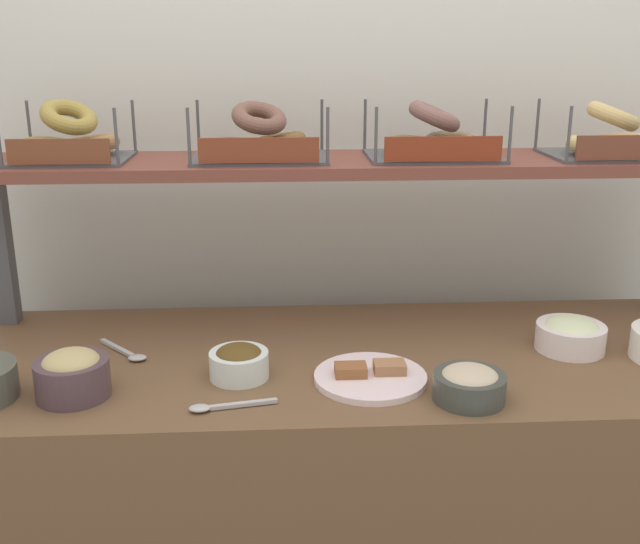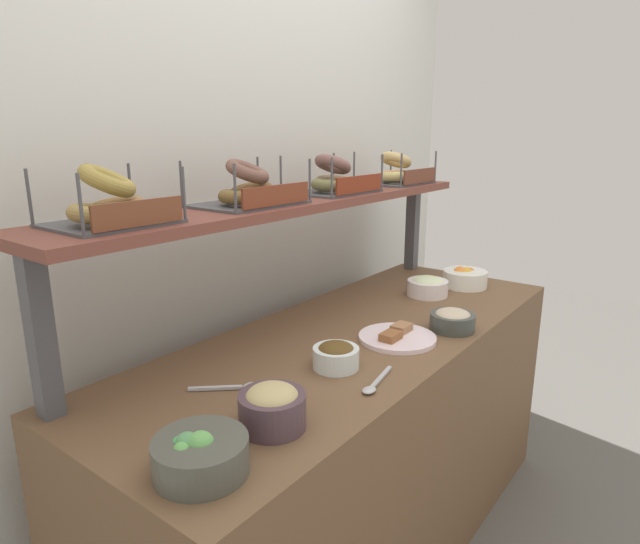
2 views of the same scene
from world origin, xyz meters
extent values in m
plane|color=#595651|center=(0.00, 0.00, 0.00)|extent=(8.00, 8.00, 0.00)
cube|color=silver|center=(0.00, 0.55, 1.20)|extent=(3.11, 0.06, 2.40)
cube|color=brown|center=(0.00, 0.00, 0.42)|extent=(1.91, 0.70, 0.85)
cube|color=#4C4C51|center=(-0.89, 0.27, 1.05)|extent=(0.05, 0.05, 0.40)
cube|color=#4C4C51|center=(0.89, 0.27, 1.05)|extent=(0.05, 0.05, 0.40)
cube|color=brown|center=(0.00, 0.27, 1.26)|extent=(1.87, 0.32, 0.03)
cylinder|color=white|center=(0.53, 0.00, 0.88)|extent=(0.17, 0.17, 0.06)
ellipsoid|color=beige|center=(0.53, 0.00, 0.91)|extent=(0.13, 0.13, 0.04)
cylinder|color=#4F5147|center=(-0.82, -0.18, 0.89)|extent=(0.19, 0.19, 0.07)
sphere|color=#55965B|center=(-0.84, -0.16, 0.91)|extent=(0.05, 0.05, 0.05)
sphere|color=#65AF58|center=(-0.82, -0.19, 0.91)|extent=(0.06, 0.06, 0.06)
sphere|color=#63B156|center=(-0.86, -0.17, 0.91)|extent=(0.04, 0.04, 0.04)
sphere|color=#47AC59|center=(-0.85, -0.15, 0.91)|extent=(0.03, 0.03, 0.03)
cylinder|color=#3E433E|center=(0.22, -0.25, 0.88)|extent=(0.15, 0.15, 0.06)
ellipsoid|color=beige|center=(0.22, -0.25, 0.90)|extent=(0.12, 0.12, 0.04)
cylinder|color=white|center=(-0.27, -0.11, 0.88)|extent=(0.13, 0.13, 0.06)
ellipsoid|color=#553D19|center=(-0.27, -0.11, 0.91)|extent=(0.10, 0.10, 0.04)
cylinder|color=#4E3A44|center=(-0.61, -0.18, 0.89)|extent=(0.16, 0.16, 0.08)
ellipsoid|color=tan|center=(-0.61, -0.18, 0.93)|extent=(0.12, 0.12, 0.06)
cylinder|color=white|center=(0.75, -0.07, 0.89)|extent=(0.19, 0.19, 0.07)
sphere|color=gold|center=(0.75, -0.07, 0.91)|extent=(0.05, 0.05, 0.05)
sphere|color=gold|center=(0.74, -0.07, 0.91)|extent=(0.04, 0.04, 0.04)
sphere|color=orange|center=(0.75, -0.07, 0.91)|extent=(0.04, 0.04, 0.04)
sphere|color=orange|center=(0.74, -0.05, 0.91)|extent=(0.06, 0.06, 0.06)
sphere|color=#DF8943|center=(0.78, -0.08, 0.91)|extent=(0.04, 0.04, 0.04)
cylinder|color=white|center=(0.02, -0.15, 0.86)|extent=(0.25, 0.25, 0.01)
cube|color=brown|center=(-0.02, -0.15, 0.88)|extent=(0.07, 0.05, 0.02)
cube|color=#A3704B|center=(0.07, -0.14, 0.88)|extent=(0.07, 0.05, 0.02)
cube|color=#B7B7BC|center=(-0.25, -0.25, 0.86)|extent=(0.14, 0.04, 0.01)
ellipsoid|color=#B7B7BC|center=(-0.34, -0.27, 0.86)|extent=(0.04, 0.03, 0.01)
cube|color=#B7B7BC|center=(-0.57, 0.06, 0.86)|extent=(0.10, 0.11, 0.01)
ellipsoid|color=#B7B7BC|center=(-0.51, -0.01, 0.86)|extent=(0.04, 0.03, 0.01)
cube|color=#4C4C51|center=(-0.69, 0.27, 1.28)|extent=(0.28, 0.24, 0.01)
cylinder|color=#4C4C51|center=(-0.82, 0.16, 1.35)|extent=(0.01, 0.01, 0.14)
cylinder|color=#4C4C51|center=(-0.55, 0.16, 1.35)|extent=(0.01, 0.01, 0.14)
cylinder|color=#4C4C51|center=(-0.82, 0.39, 1.35)|extent=(0.01, 0.01, 0.14)
cylinder|color=#4C4C51|center=(-0.55, 0.39, 1.35)|extent=(0.01, 0.01, 0.14)
cube|color=brown|center=(-0.69, 0.15, 1.32)|extent=(0.24, 0.01, 0.06)
torus|color=#9C8046|center=(-0.74, 0.24, 1.32)|extent=(0.17, 0.17, 0.06)
torus|color=#966E44|center=(-0.65, 0.31, 1.32)|extent=(0.19, 0.19, 0.06)
torus|color=#A28940|center=(-0.69, 0.27, 1.39)|extent=(0.20, 0.20, 0.10)
cube|color=#4C4C51|center=(-0.22, 0.27, 1.28)|extent=(0.34, 0.24, 0.01)
cylinder|color=#4C4C51|center=(-0.38, 0.15, 1.35)|extent=(0.01, 0.01, 0.14)
cylinder|color=#4C4C51|center=(-0.05, 0.15, 1.35)|extent=(0.01, 0.01, 0.14)
cylinder|color=#4C4C51|center=(-0.38, 0.38, 1.35)|extent=(0.01, 0.01, 0.14)
cylinder|color=#4C4C51|center=(-0.05, 0.38, 1.35)|extent=(0.01, 0.01, 0.14)
cube|color=brown|center=(-0.22, 0.15, 1.32)|extent=(0.29, 0.01, 0.06)
torus|color=brown|center=(-0.28, 0.24, 1.31)|extent=(0.15, 0.15, 0.05)
torus|color=brown|center=(-0.17, 0.30, 1.32)|extent=(0.19, 0.19, 0.06)
torus|color=brown|center=(-0.22, 0.27, 1.38)|extent=(0.19, 0.19, 0.09)
cube|color=#4C4C51|center=(0.23, 0.26, 1.28)|extent=(0.34, 0.24, 0.01)
cylinder|color=#4C4C51|center=(0.06, 0.15, 1.35)|extent=(0.01, 0.01, 0.14)
cylinder|color=#4C4C51|center=(0.39, 0.15, 1.35)|extent=(0.01, 0.01, 0.14)
cylinder|color=#4C4C51|center=(0.06, 0.38, 1.35)|extent=(0.01, 0.01, 0.14)
cylinder|color=#4C4C51|center=(0.39, 0.38, 1.35)|extent=(0.01, 0.01, 0.14)
cube|color=maroon|center=(0.23, 0.14, 1.32)|extent=(0.29, 0.01, 0.06)
torus|color=olive|center=(0.17, 0.23, 1.31)|extent=(0.19, 0.19, 0.05)
torus|color=#7B6448|center=(0.28, 0.30, 1.31)|extent=(0.19, 0.19, 0.05)
torus|color=#7E5751|center=(0.23, 0.26, 1.39)|extent=(0.16, 0.16, 0.09)
cube|color=#4C4C51|center=(0.69, 0.26, 1.28)|extent=(0.32, 0.24, 0.01)
cylinder|color=#4C4C51|center=(0.54, 0.15, 1.35)|extent=(0.01, 0.01, 0.14)
cylinder|color=#4C4C51|center=(0.85, 0.15, 1.35)|extent=(0.01, 0.01, 0.14)
cylinder|color=#4C4C51|center=(0.54, 0.38, 1.35)|extent=(0.01, 0.01, 0.14)
cylinder|color=#4C4C51|center=(0.85, 0.38, 1.35)|extent=(0.01, 0.01, 0.14)
cube|color=brown|center=(0.69, 0.14, 1.32)|extent=(0.28, 0.01, 0.06)
torus|color=tan|center=(0.64, 0.23, 1.31)|extent=(0.19, 0.19, 0.05)
torus|color=tan|center=(0.74, 0.30, 1.31)|extent=(0.20, 0.20, 0.05)
torus|color=tan|center=(0.69, 0.26, 1.38)|extent=(0.17, 0.16, 0.09)
camera|label=1|loc=(-0.17, -1.64, 1.58)|focal=41.94mm
camera|label=2|loc=(-1.41, -0.93, 1.50)|focal=30.07mm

